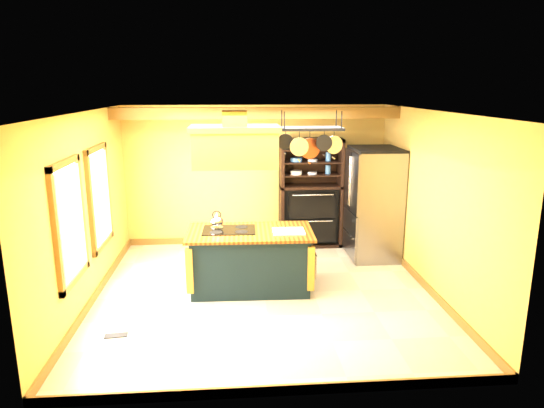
{
  "coord_description": "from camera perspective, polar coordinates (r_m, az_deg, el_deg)",
  "views": [
    {
      "loc": [
        -0.43,
        -6.76,
        3.05
      ],
      "look_at": [
        0.14,
        0.3,
        1.31
      ],
      "focal_mm": 32.0,
      "sensor_mm": 36.0,
      "label": 1
    }
  ],
  "objects": [
    {
      "name": "wall_front",
      "position": [
        4.61,
        1.08,
        -7.87
      ],
      "size": [
        5.0,
        0.02,
        2.7
      ],
      "primitive_type": "cube",
      "color": "gold",
      "rests_on": "floor"
    },
    {
      "name": "pot_rack",
      "position": [
        7.13,
        4.61,
        8.01
      ],
      "size": [
        0.98,
        0.45,
        0.71
      ],
      "color": "black",
      "rests_on": "ceiling"
    },
    {
      "name": "ceiling",
      "position": [
        6.78,
        -0.99,
        10.81
      ],
      "size": [
        5.0,
        5.0,
        0.0
      ],
      "primitive_type": "plane",
      "rotation": [
        3.14,
        0.0,
        0.0
      ],
      "color": "white",
      "rests_on": "wall_back"
    },
    {
      "name": "kitchen_island",
      "position": [
        7.46,
        -2.59,
        -6.5
      ],
      "size": [
        1.91,
        1.09,
        1.11
      ],
      "rotation": [
        0.0,
        0.0,
        -0.02
      ],
      "color": "black",
      "rests_on": "floor"
    },
    {
      "name": "range_hood",
      "position": [
        7.04,
        -4.37,
        7.01
      ],
      "size": [
        1.28,
        0.73,
        0.8
      ],
      "color": "gold",
      "rests_on": "ceiling"
    },
    {
      "name": "floor",
      "position": [
        7.43,
        -0.9,
        -10.48
      ],
      "size": [
        5.0,
        5.0,
        0.0
      ],
      "primitive_type": "plane",
      "color": "beige",
      "rests_on": "ground"
    },
    {
      "name": "ceiling_beam",
      "position": [
        8.49,
        -1.73,
        10.64
      ],
      "size": [
        5.0,
        0.15,
        0.2
      ],
      "primitive_type": "cube",
      "color": "olive",
      "rests_on": "ceiling"
    },
    {
      "name": "wall_right",
      "position": [
        7.56,
        18.32,
        0.06
      ],
      "size": [
        0.02,
        5.0,
        2.7
      ],
      "primitive_type": "cube",
      "color": "gold",
      "rests_on": "floor"
    },
    {
      "name": "wall_left",
      "position": [
        7.27,
        -21.01,
        -0.68
      ],
      "size": [
        0.02,
        5.0,
        2.7
      ],
      "primitive_type": "cube",
      "color": "gold",
      "rests_on": "floor"
    },
    {
      "name": "wall_back",
      "position": [
        9.43,
        -1.92,
        3.36
      ],
      "size": [
        5.0,
        0.02,
        2.7
      ],
      "primitive_type": "cube",
      "color": "gold",
      "rests_on": "floor"
    },
    {
      "name": "hutch",
      "position": [
        9.42,
        4.48,
        0.04
      ],
      "size": [
        1.18,
        0.54,
        2.09
      ],
      "color": "black",
      "rests_on": "floor"
    },
    {
      "name": "window_far",
      "position": [
        7.81,
        -19.6,
        0.76
      ],
      "size": [
        0.06,
        1.06,
        1.56
      ],
      "color": "olive",
      "rests_on": "wall_left"
    },
    {
      "name": "refrigerator",
      "position": [
        8.89,
        11.8,
        -0.19
      ],
      "size": [
        0.84,
        1.0,
        1.95
      ],
      "color": "gray",
      "rests_on": "floor"
    },
    {
      "name": "floor_register",
      "position": [
        6.58,
        -17.88,
        -14.5
      ],
      "size": [
        0.29,
        0.15,
        0.01
      ],
      "primitive_type": "cube",
      "rotation": [
        0.0,
        0.0,
        0.1
      ],
      "color": "black",
      "rests_on": "floor"
    },
    {
      "name": "window_near",
      "position": [
        6.51,
        -22.67,
        -2.0
      ],
      "size": [
        0.06,
        1.06,
        1.56
      ],
      "color": "olive",
      "rests_on": "wall_left"
    }
  ]
}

